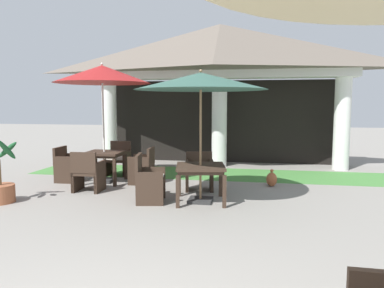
{
  "coord_description": "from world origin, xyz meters",
  "views": [
    {
      "loc": [
        1.16,
        -2.05,
        1.92
      ],
      "look_at": [
        0.1,
        3.88,
        1.26
      ],
      "focal_mm": 34.25,
      "sensor_mm": 36.0,
      "label": 1
    }
  ],
  "objects": [
    {
      "name": "background_pavilion",
      "position": [
        0.0,
        9.28,
        3.27
      ],
      "size": [
        8.37,
        2.56,
        4.31
      ],
      "color": "white",
      "rests_on": "ground"
    },
    {
      "name": "patio_umbrella_mid_left",
      "position": [
        -2.53,
        6.33,
        2.62
      ],
      "size": [
        2.3,
        2.3,
        2.91
      ],
      "color": "#2D2D2D",
      "rests_on": "ground"
    },
    {
      "name": "patio_umbrella_mid_right",
      "position": [
        0.08,
        4.94,
        2.34
      ],
      "size": [
        2.56,
        2.56,
        2.58
      ],
      "color": "#2D2D2D",
      "rests_on": "ground"
    },
    {
      "name": "patio_chair_mid_left_south",
      "position": [
        -2.5,
        5.35,
        0.42
      ],
      "size": [
        0.61,
        0.57,
        0.9
      ],
      "rotation": [
        0.0,
        0.0,
        0.03
      ],
      "color": "#38281E",
      "rests_on": "ground"
    },
    {
      "name": "patio_chair_mid_left_east",
      "position": [
        -1.56,
        6.36,
        0.41
      ],
      "size": [
        0.55,
        0.57,
        0.88
      ],
      "rotation": [
        0.0,
        0.0,
        -4.68
      ],
      "color": "#38281E",
      "rests_on": "ground"
    },
    {
      "name": "patio_table_mid_right",
      "position": [
        0.08,
        4.94,
        0.63
      ],
      "size": [
        1.09,
        1.09,
        0.73
      ],
      "rotation": [
        0.0,
        0.0,
        0.18
      ],
      "color": "#38281E",
      "rests_on": "ground"
    },
    {
      "name": "patio_chair_mid_left_north",
      "position": [
        -2.56,
        7.3,
        0.41
      ],
      "size": [
        0.61,
        0.6,
        0.9
      ],
      "rotation": [
        0.0,
        0.0,
        -3.11
      ],
      "color": "#38281E",
      "rests_on": "ground"
    },
    {
      "name": "lawn_strip",
      "position": [
        0.0,
        7.87,
        0.0
      ],
      "size": [
        10.17,
        1.83,
        0.01
      ],
      "primitive_type": "cube",
      "color": "#47843D",
      "rests_on": "ground"
    },
    {
      "name": "patio_chair_mid_left_west",
      "position": [
        -3.5,
        6.29,
        0.41
      ],
      "size": [
        0.52,
        0.65,
        0.86
      ],
      "rotation": [
        0.0,
        0.0,
        -1.54
      ],
      "color": "#38281E",
      "rests_on": "ground"
    },
    {
      "name": "patio_chair_mid_right_north",
      "position": [
        -0.1,
        5.93,
        0.42
      ],
      "size": [
        0.69,
        0.6,
        0.84
      ],
      "rotation": [
        0.0,
        0.0,
        -2.96
      ],
      "color": "#38281E",
      "rests_on": "ground"
    },
    {
      "name": "patio_chair_mid_right_west",
      "position": [
        -0.92,
        4.76,
        0.43
      ],
      "size": [
        0.64,
        0.71,
        0.94
      ],
      "rotation": [
        0.0,
        0.0,
        -1.39
      ],
      "color": "#38281E",
      "rests_on": "ground"
    },
    {
      "name": "patio_table_mid_left",
      "position": [
        -2.53,
        6.33,
        0.65
      ],
      "size": [
        0.91,
        0.91,
        0.76
      ],
      "rotation": [
        0.0,
        0.0,
        0.03
      ],
      "color": "#38281E",
      "rests_on": "ground"
    },
    {
      "name": "terracotta_urn",
      "position": [
        1.51,
        6.59,
        0.17
      ],
      "size": [
        0.25,
        0.25,
        0.41
      ],
      "color": "#9E5633",
      "rests_on": "ground"
    },
    {
      "name": "potted_palm_left_edge",
      "position": [
        -3.77,
        4.19,
        0.33
      ],
      "size": [
        0.57,
        0.59,
        1.35
      ],
      "color": "#995638",
      "rests_on": "ground"
    }
  ]
}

